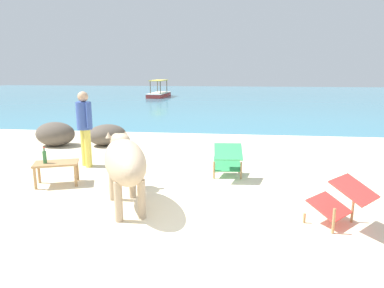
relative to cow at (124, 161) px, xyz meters
name	(u,v)px	position (x,y,z in m)	size (l,w,h in m)	color
sand_beach	(187,231)	(1.04, -0.66, -0.75)	(18.00, 14.00, 0.04)	beige
water_surface	(227,98)	(1.04, 21.34, -0.77)	(60.00, 36.00, 0.03)	teal
cow	(124,161)	(0.00, 0.00, 0.00)	(1.21, 1.95, 1.11)	tan
low_bench_table	(56,166)	(-1.57, 0.87, -0.38)	(0.86, 0.67, 0.42)	#A37A4C
bottle	(45,157)	(-1.73, 0.79, -0.19)	(0.07, 0.07, 0.30)	#2D6B38
deck_chair_near	(228,159)	(1.51, 1.65, -0.35)	(0.59, 0.81, 0.68)	#A37A4C
deck_chair_far	(341,199)	(3.05, -0.30, -0.35)	(0.92, 0.91, 0.68)	#A37A4C
person_standing	(85,123)	(-1.55, 2.13, 0.21)	(0.40, 0.37, 1.62)	#DBC64C
shore_rock_large	(107,135)	(-1.89, 4.27, -0.45)	(1.07, 0.88, 0.58)	brown
shore_rock_medium	(55,134)	(-3.27, 4.01, -0.41)	(1.08, 0.82, 0.66)	brown
boat_red	(159,93)	(-4.25, 21.80, -0.48)	(1.27, 3.71, 1.29)	#C63833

